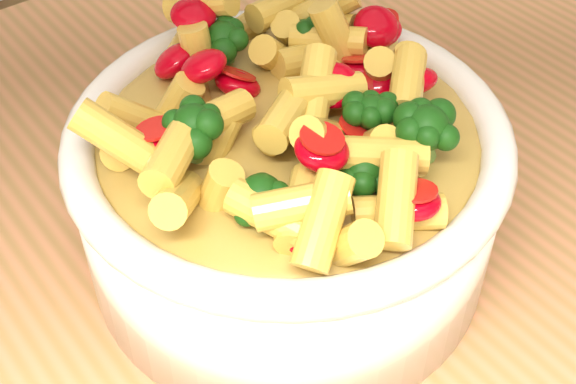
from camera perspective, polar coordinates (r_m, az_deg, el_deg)
table at (r=0.59m, az=10.40°, el=-8.13°), size 1.20×0.80×0.90m
serving_bowl at (r=0.44m, az=0.00°, el=0.12°), size 0.24×0.24×0.10m
pasta_salad at (r=0.40m, az=0.00°, el=6.56°), size 0.19×0.19×0.04m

